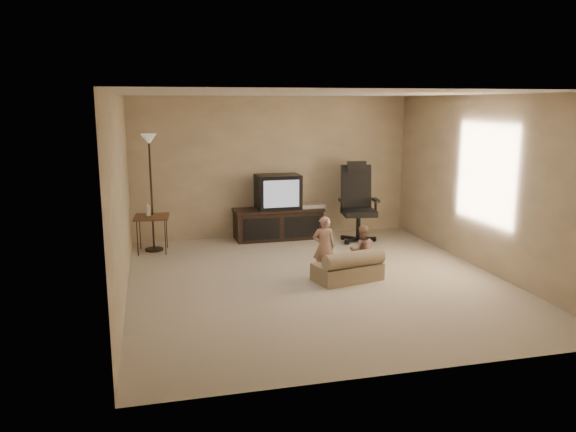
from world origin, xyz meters
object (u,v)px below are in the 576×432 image
(office_chair, at_px, (358,213))
(child_sofa, at_px, (349,268))
(tv_stand, at_px, (278,212))
(side_table, at_px, (151,217))
(toddler_left, at_px, (324,247))
(toddler_right, at_px, (362,251))
(floor_lamp, at_px, (150,166))

(office_chair, relative_size, child_sofa, 1.41)
(tv_stand, height_order, office_chair, office_chair)
(tv_stand, relative_size, side_table, 2.00)
(side_table, height_order, toddler_left, toddler_left)
(office_chair, distance_m, side_table, 3.50)
(child_sofa, distance_m, toddler_right, 0.36)
(child_sofa, height_order, toddler_left, toddler_left)
(child_sofa, xyz_separation_m, toddler_left, (-0.28, 0.26, 0.25))
(child_sofa, relative_size, toddler_right, 1.37)
(toddler_right, bearing_deg, side_table, -28.13)
(toddler_left, bearing_deg, office_chair, -112.70)
(office_chair, bearing_deg, toddler_right, -100.73)
(child_sofa, relative_size, toddler_left, 1.14)
(office_chair, height_order, side_table, office_chair)
(floor_lamp, bearing_deg, child_sofa, -41.66)
(side_table, distance_m, toddler_right, 3.47)
(tv_stand, xyz_separation_m, toddler_left, (0.11, -2.35, -0.05))
(floor_lamp, bearing_deg, office_chair, -2.95)
(side_table, xyz_separation_m, toddler_right, (2.83, -2.00, -0.22))
(toddler_left, bearing_deg, side_table, -29.77)
(side_table, relative_size, floor_lamp, 0.42)
(office_chair, xyz_separation_m, floor_lamp, (-3.47, 0.18, 0.89))
(tv_stand, height_order, child_sofa, tv_stand)
(child_sofa, bearing_deg, office_chair, 53.65)
(floor_lamp, xyz_separation_m, toddler_right, (2.81, -2.09, -1.03))
(floor_lamp, distance_m, child_sofa, 3.63)
(toddler_right, bearing_deg, tv_stand, -68.12)
(tv_stand, bearing_deg, side_table, -170.26)
(tv_stand, height_order, floor_lamp, floor_lamp)
(side_table, xyz_separation_m, child_sofa, (2.58, -2.19, -0.40))
(office_chair, bearing_deg, floor_lamp, -174.53)
(tv_stand, xyz_separation_m, child_sofa, (0.39, -2.60, -0.30))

